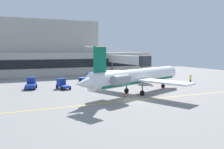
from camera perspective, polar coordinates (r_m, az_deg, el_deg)
name	(u,v)px	position (r m, az deg, el deg)	size (l,w,h in m)	color
ground	(132,100)	(37.31, 4.92, -6.22)	(120.00, 120.00, 0.11)	gray
terminal_building	(63,53)	(80.14, -11.94, 5.08)	(55.40, 12.04, 17.60)	#B7B2A8
jet_bridge_west	(127,60)	(67.42, 3.72, 3.56)	(2.40, 22.91, 6.43)	silver
regional_jet	(137,77)	(41.88, 5.99, -0.54)	(26.68, 20.11, 8.45)	white
baggage_tug	(31,84)	(50.38, -19.07, -2.12)	(2.75, 4.19, 2.29)	#19389E
pushback_tractor	(89,77)	(58.97, -5.68, -0.70)	(4.06, 4.24, 2.32)	#1E4CB2
belt_loader	(62,84)	(48.55, -11.98, -2.32)	(2.53, 3.93, 2.07)	#19389E
fuel_tank	(110,74)	(63.88, -0.49, 0.08)	(7.68, 3.04, 2.33)	white
marshaller	(191,79)	(58.65, 18.56, -1.04)	(0.60, 0.69, 1.98)	#191E33
safety_cone_alpha	(125,95)	(39.46, 3.22, -5.10)	(0.47, 0.47, 0.55)	orange
safety_cone_bravo	(152,85)	(51.65, 9.74, -2.57)	(0.47, 0.47, 0.55)	orange
safety_cone_charlie	(94,90)	(45.32, -4.51, -3.68)	(0.47, 0.47, 0.55)	orange
safety_cone_delta	(175,84)	(54.64, 15.18, -2.23)	(0.47, 0.47, 0.55)	orange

